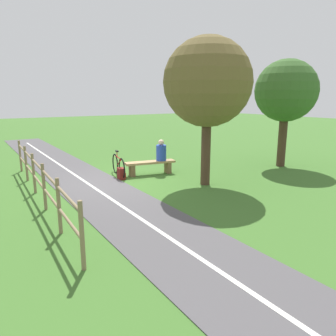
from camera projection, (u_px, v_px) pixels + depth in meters
name	position (u px, v px, depth m)	size (l,w,h in m)	color
ground_plane	(116.00, 181.00, 10.97)	(80.00, 80.00, 0.00)	#3D6B28
paved_path	(150.00, 225.00, 7.19)	(2.21, 36.00, 0.02)	#4C494C
path_centre_line	(150.00, 225.00, 7.19)	(0.10, 32.00, 0.00)	silver
bench	(150.00, 165.00, 11.92)	(1.95, 0.78, 0.51)	#A88456
person_seated	(161.00, 152.00, 11.98)	(0.45, 0.45, 0.80)	#2847B7
bicycle	(118.00, 165.00, 11.70)	(0.33, 1.70, 0.93)	black
backpack	(121.00, 174.00, 11.24)	(0.27, 0.36, 0.41)	maroon
fence_roadside	(38.00, 176.00, 8.78)	(0.38, 8.64, 1.22)	#847051
tree_by_path	(208.00, 83.00, 9.92)	(2.81, 2.81, 4.72)	#473323
tree_far_right	(286.00, 91.00, 12.83)	(2.51, 2.51, 4.38)	#473323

